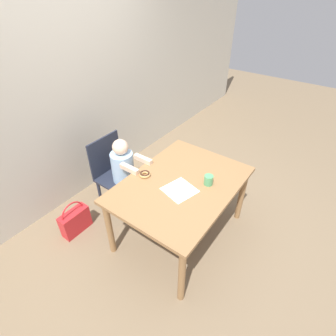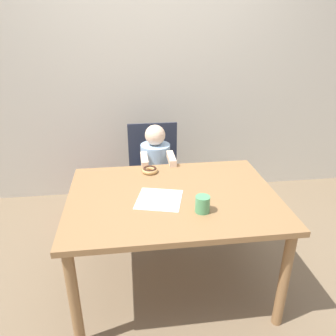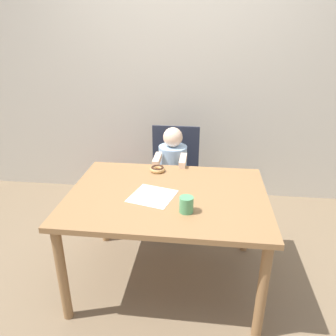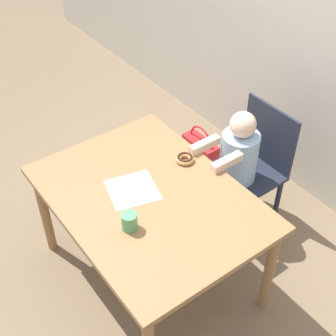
% 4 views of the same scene
% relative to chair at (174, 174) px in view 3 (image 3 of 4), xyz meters
% --- Properties ---
extents(ground_plane, '(12.00, 12.00, 0.00)m').
position_rel_chair_xyz_m(ground_plane, '(0.04, -0.86, -0.45)').
color(ground_plane, '#7A664C').
extents(wall_back, '(8.00, 0.05, 2.50)m').
position_rel_chair_xyz_m(wall_back, '(0.04, 0.58, 0.80)').
color(wall_back, beige).
rests_on(wall_back, ground_plane).
extents(dining_table, '(1.29, 0.95, 0.70)m').
position_rel_chair_xyz_m(dining_table, '(0.04, -0.86, 0.17)').
color(dining_table, olive).
rests_on(dining_table, ground_plane).
extents(chair, '(0.44, 0.44, 0.87)m').
position_rel_chair_xyz_m(chair, '(0.00, 0.00, 0.00)').
color(chair, '#232838').
rests_on(chair, ground_plane).
extents(child_figure, '(0.26, 0.44, 0.93)m').
position_rel_chair_xyz_m(child_figure, '(0.00, -0.13, 0.02)').
color(child_figure, '#99BCE0').
rests_on(child_figure, ground_plane).
extents(donut, '(0.11, 0.11, 0.04)m').
position_rel_chair_xyz_m(donut, '(-0.07, -0.51, 0.27)').
color(donut, tan).
rests_on(donut, dining_table).
extents(napkin, '(0.32, 0.32, 0.00)m').
position_rel_chair_xyz_m(napkin, '(-0.05, -0.90, 0.25)').
color(napkin, white).
rests_on(napkin, dining_table).
extents(handbag, '(0.32, 0.13, 0.40)m').
position_rel_chair_xyz_m(handbag, '(-0.59, 0.07, -0.30)').
color(handbag, red).
rests_on(handbag, ground_plane).
extents(cup, '(0.08, 0.08, 0.10)m').
position_rel_chair_xyz_m(cup, '(0.18, -1.07, 0.30)').
color(cup, '#519E66').
rests_on(cup, dining_table).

